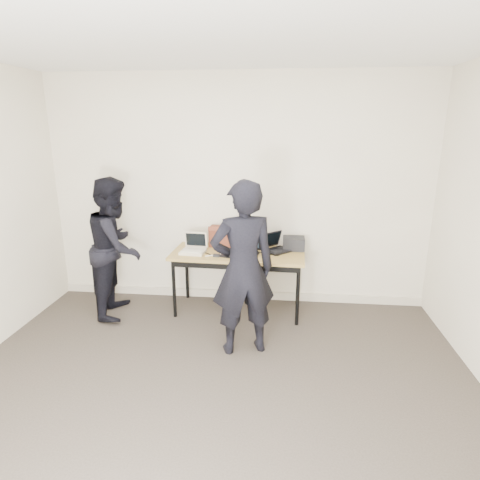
# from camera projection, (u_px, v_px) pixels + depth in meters

# --- Properties ---
(room) EXTENTS (4.60, 4.60, 2.80)m
(room) POSITION_uv_depth(u_px,v_px,m) (199.00, 249.00, 2.58)
(room) COLOR #3B342D
(room) RESTS_ON ground
(desk) EXTENTS (1.53, 0.71, 0.72)m
(desk) POSITION_uv_depth(u_px,v_px,m) (238.00, 258.00, 4.56)
(desk) COLOR olive
(desk) RESTS_ON ground
(laptop_beige) EXTENTS (0.29, 0.28, 0.22)m
(laptop_beige) POSITION_uv_depth(u_px,v_px,m) (194.00, 249.00, 4.55)
(laptop_beige) COLOR beige
(laptop_beige) RESTS_ON desk
(laptop_center) EXTENTS (0.45, 0.44, 0.28)m
(laptop_center) POSITION_uv_depth(u_px,v_px,m) (242.00, 249.00, 4.48)
(laptop_center) COLOR black
(laptop_center) RESTS_ON desk
(laptop_right) EXTENTS (0.40, 0.40, 0.21)m
(laptop_right) POSITION_uv_depth(u_px,v_px,m) (276.00, 247.00, 4.61)
(laptop_right) COLOR black
(laptop_right) RESTS_ON desk
(leather_satchel) EXTENTS (0.38, 0.22, 0.25)m
(leather_satchel) POSITION_uv_depth(u_px,v_px,m) (225.00, 236.00, 4.75)
(leather_satchel) COLOR #5E2918
(leather_satchel) RESTS_ON desk
(tissue) EXTENTS (0.14, 0.10, 0.08)m
(tissue) POSITION_uv_depth(u_px,v_px,m) (227.00, 223.00, 4.71)
(tissue) COLOR white
(tissue) RESTS_ON leather_satchel
(equipment_box) EXTENTS (0.25, 0.21, 0.14)m
(equipment_box) POSITION_uv_depth(u_px,v_px,m) (294.00, 243.00, 4.65)
(equipment_box) COLOR black
(equipment_box) RESTS_ON desk
(power_brick) EXTENTS (0.07, 0.05, 0.03)m
(power_brick) POSITION_uv_depth(u_px,v_px,m) (216.00, 256.00, 4.41)
(power_brick) COLOR black
(power_brick) RESTS_ON desk
(cables) EXTENTS (1.16, 0.43, 0.01)m
(cables) POSITION_uv_depth(u_px,v_px,m) (242.00, 252.00, 4.54)
(cables) COLOR black
(cables) RESTS_ON desk
(person_typist) EXTENTS (0.70, 0.57, 1.67)m
(person_typist) POSITION_uv_depth(u_px,v_px,m) (243.00, 269.00, 3.70)
(person_typist) COLOR black
(person_typist) RESTS_ON ground
(person_observer) EXTENTS (0.69, 0.84, 1.58)m
(person_observer) POSITION_uv_depth(u_px,v_px,m) (116.00, 247.00, 4.52)
(person_observer) COLOR black
(person_observer) RESTS_ON ground
(baseboard) EXTENTS (4.50, 0.03, 0.10)m
(baseboard) POSITION_uv_depth(u_px,v_px,m) (237.00, 294.00, 5.08)
(baseboard) COLOR beige
(baseboard) RESTS_ON ground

